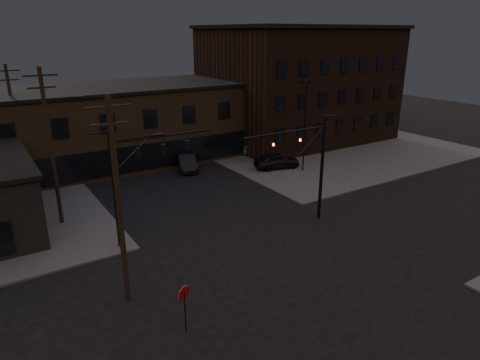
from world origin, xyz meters
name	(u,v)px	position (x,y,z in m)	size (l,w,h in m)	color
ground	(290,267)	(0.00, 0.00, 0.00)	(140.00, 140.00, 0.00)	black
sidewalk_ne	(315,143)	(22.00, 22.00, 0.07)	(30.00, 30.00, 0.15)	#474744
building_row	(131,124)	(0.00, 28.00, 4.00)	(40.00, 12.00, 8.00)	#4C3D28
building_right	(298,85)	(22.00, 26.00, 7.00)	(22.00, 16.00, 14.00)	black
traffic_signal_near	(311,159)	(5.36, 4.50, 4.93)	(7.12, 0.24, 8.00)	black
traffic_signal_far	(133,173)	(-6.72, 8.00, 5.01)	(7.12, 0.24, 8.00)	black
stop_sign	(184,298)	(-8.00, -1.99, 1.84)	(0.72, 0.33, 2.48)	black
utility_pole_near	(119,198)	(-9.43, 2.00, 5.87)	(3.70, 0.28, 11.00)	black
utility_pole_mid	(52,145)	(-10.44, 14.00, 6.13)	(3.70, 0.28, 11.50)	black
utility_pole_far	(15,122)	(-11.50, 26.00, 5.78)	(2.20, 0.28, 11.00)	black
lot_light_a	(305,119)	(13.00, 14.00, 5.51)	(1.50, 0.28, 9.14)	black
lot_light_b	(316,106)	(19.00, 19.00, 5.51)	(1.50, 0.28, 9.14)	black
parked_car_lot_a	(277,161)	(11.21, 16.05, 0.96)	(1.90, 4.73, 1.61)	black
parked_car_lot_b	(256,147)	(12.97, 22.33, 0.79)	(1.79, 4.40, 1.28)	#A4A4A6
car_crossing	(187,162)	(3.34, 21.15, 0.82)	(1.74, 4.98, 1.64)	black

